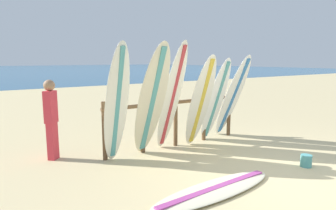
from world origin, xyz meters
TOP-DOWN VIEW (x-y plane):
  - ground_plane at (0.00, 0.00)m, footprint 120.00×120.00m
  - surfboard_rack at (-0.45, 2.61)m, footprint 3.42×0.09m
  - surfboard_leaning_far_left at (-1.97, 2.32)m, footprint 0.57×0.62m
  - surfboard_leaning_left at (-1.33, 2.17)m, footprint 0.59×1.02m
  - surfboard_leaning_center_left at (-0.74, 2.34)m, footprint 0.58×0.88m
  - surfboard_leaning_center at (-0.12, 2.17)m, footprint 0.57×0.79m
  - surfboard_leaning_center_right at (0.48, 2.34)m, footprint 0.61×0.81m
  - surfboard_leaning_right at (1.04, 2.36)m, footprint 0.52×1.05m
  - surfboard_lying_on_sand at (-1.32, 0.40)m, footprint 2.27×0.66m
  - beachgoer_standing at (-2.93, 3.21)m, footprint 0.28×0.29m
  - sand_bucket at (0.74, 0.24)m, footprint 0.20×0.20m

SIDE VIEW (x-z plane):
  - ground_plane at x=0.00m, z-range 0.00..0.00m
  - surfboard_lying_on_sand at x=-1.32m, z-range -0.01..0.08m
  - sand_bucket at x=0.74m, z-range 0.00..0.22m
  - surfboard_rack at x=-0.45m, z-range 0.13..1.27m
  - beachgoer_standing at x=-2.93m, z-range 0.08..1.62m
  - surfboard_leaning_center_right at x=0.48m, z-range 0.00..1.96m
  - surfboard_leaning_center at x=-0.12m, z-range 0.00..2.03m
  - surfboard_leaning_right at x=1.04m, z-range 0.00..2.04m
  - surfboard_leaning_far_left at x=-1.97m, z-range 0.00..2.24m
  - surfboard_leaning_left at x=-1.33m, z-range 0.00..2.24m
  - surfboard_leaning_center_left at x=-0.74m, z-range 0.00..2.30m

